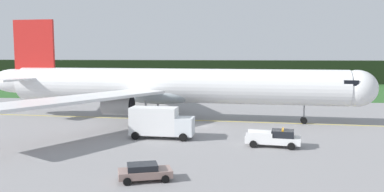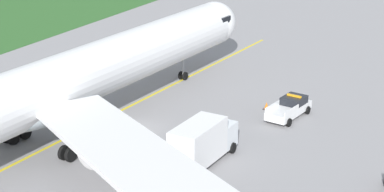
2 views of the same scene
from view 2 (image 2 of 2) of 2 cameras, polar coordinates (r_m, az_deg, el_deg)
ground at (r=57.71m, az=-4.85°, el=-2.91°), size 320.00×320.00×0.00m
taxiway_centerline_main at (r=57.20m, az=-10.49°, el=-3.39°), size 75.74×5.61×0.01m
airliner at (r=54.84m, az=-11.47°, el=0.92°), size 56.58×53.39×14.57m
ops_pickup_truck at (r=60.58m, az=8.58°, el=-1.03°), size 5.77×2.93×1.94m
catering_truck at (r=50.40m, az=0.91°, el=-4.01°), size 7.25×2.96×3.68m
apron_cone at (r=62.40m, az=6.56°, el=-0.85°), size 0.57×0.57×0.72m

